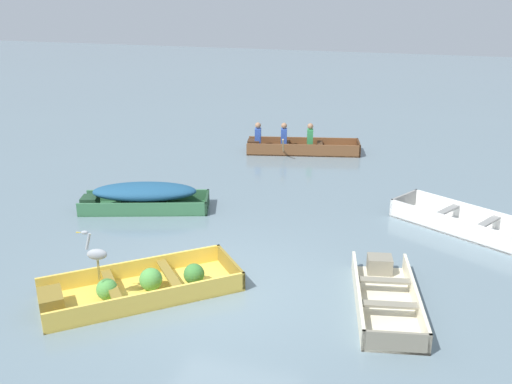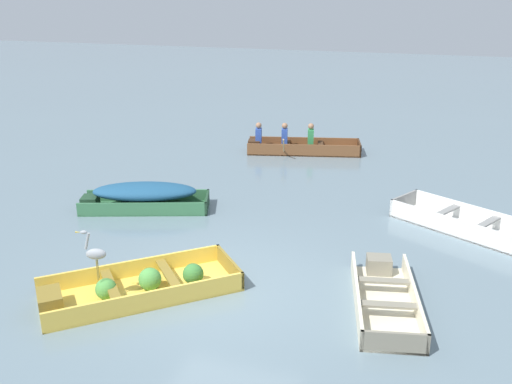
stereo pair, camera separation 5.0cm
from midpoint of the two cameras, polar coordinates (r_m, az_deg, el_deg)
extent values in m
plane|color=slate|center=(9.85, -3.33, -9.46)|extent=(80.00, 80.00, 0.00)
cube|color=#E5BC47|center=(9.82, -11.26, -9.81)|extent=(3.20, 3.09, 0.04)
cube|color=#E5BC47|center=(9.24, -10.47, -10.69)|extent=(2.39, 2.22, 0.34)
cube|color=#E5BC47|center=(10.26, -12.07, -7.56)|extent=(2.39, 2.22, 0.34)
cube|color=olive|center=(10.14, -2.52, -7.48)|extent=(0.88, 0.94, 0.34)
cube|color=olive|center=(9.60, -19.76, -10.25)|extent=(0.64, 0.65, 0.31)
cube|color=olive|center=(9.64, -14.17, -9.06)|extent=(0.89, 0.94, 0.04)
cube|color=olive|center=(9.80, -8.58, -8.14)|extent=(0.89, 0.94, 0.04)
sphere|color=#4C9342|center=(9.64, -14.62, -9.35)|extent=(0.35, 0.35, 0.35)
sphere|color=#4C9342|center=(9.75, -10.42, -8.56)|extent=(0.38, 0.38, 0.38)
sphere|color=#387533|center=(9.84, -6.16, -8.14)|extent=(0.36, 0.36, 0.36)
cube|color=white|center=(12.80, 20.20, -3.52)|extent=(3.17, 2.34, 0.04)
cube|color=white|center=(13.15, 21.28, -2.20)|extent=(2.71, 1.48, 0.40)
cube|color=white|center=(12.33, 19.23, -3.37)|extent=(2.71, 1.48, 0.40)
cube|color=gray|center=(13.41, 14.67, -1.06)|extent=(0.53, 0.92, 0.40)
cube|color=gray|center=(12.53, 22.18, -2.90)|extent=(0.58, 0.89, 0.04)
cube|color=gray|center=(12.89, 18.56, -1.82)|extent=(0.58, 0.89, 0.04)
cube|color=#387047|center=(13.40, -10.86, -1.60)|extent=(3.04, 1.86, 0.04)
cube|color=#387047|center=(12.95, -11.22, -1.73)|extent=(2.74, 1.03, 0.31)
cube|color=#387047|center=(13.76, -10.60, -0.40)|extent=(2.74, 1.03, 0.31)
cube|color=#1E3D27|center=(13.18, -4.81, -1.03)|extent=(0.36, 0.90, 0.31)
cube|color=#1E3D27|center=(13.63, -16.15, -0.99)|extent=(0.48, 0.52, 0.28)
cube|color=#1E3D27|center=(13.41, -12.74, -0.74)|extent=(0.43, 0.84, 0.04)
cube|color=#1E3D27|center=(13.26, -9.07, -0.73)|extent=(0.43, 0.84, 0.04)
ellipsoid|color=navy|center=(13.26, -10.97, 0.06)|extent=(2.53, 1.64, 0.39)
cube|color=beige|center=(9.51, 12.89, -10.97)|extent=(1.50, 2.72, 0.04)
cube|color=beige|center=(9.39, 10.19, -10.15)|extent=(0.62, 2.52, 0.33)
cube|color=beige|center=(9.51, 15.69, -10.23)|extent=(0.62, 2.52, 0.33)
cube|color=gray|center=(8.37, 13.88, -14.45)|extent=(0.94, 0.26, 0.33)
cube|color=gray|center=(10.40, 12.33, -7.12)|extent=(0.50, 0.45, 0.30)
cube|color=gray|center=(9.74, 12.75, -8.66)|extent=(0.86, 0.34, 0.04)
cube|color=gray|center=(9.07, 13.25, -10.94)|extent=(0.86, 0.34, 0.04)
cube|color=brown|center=(17.86, 4.87, 4.03)|extent=(3.59, 1.80, 0.04)
cube|color=brown|center=(17.38, 4.89, 4.15)|extent=(3.36, 0.91, 0.37)
cube|color=brown|center=(18.26, 4.88, 4.91)|extent=(3.36, 0.91, 0.37)
cube|color=#3F2716|center=(17.92, 10.35, 4.37)|extent=(0.29, 0.95, 0.37)
cube|color=#3F2716|center=(17.87, -0.10, 4.71)|extent=(0.46, 0.51, 0.33)
cube|color=#3F2716|center=(17.80, 3.22, 4.87)|extent=(0.37, 0.88, 0.04)
cube|color=#3F2716|center=(17.81, 6.57, 4.78)|extent=(0.37, 0.88, 0.04)
cube|color=#338C4C|center=(17.74, 5.57, 5.56)|extent=(0.24, 0.32, 0.44)
sphere|color=#9E7051|center=(17.67, 5.60, 6.56)|extent=(0.18, 0.18, 0.18)
cube|color=#2D4CA5|center=(17.74, 2.95, 5.62)|extent=(0.24, 0.32, 0.44)
sphere|color=#9E7051|center=(17.67, 2.97, 6.63)|extent=(0.18, 0.18, 0.18)
cube|color=#2D4CA5|center=(17.78, 0.34, 5.68)|extent=(0.24, 0.32, 0.44)
sphere|color=#9E7051|center=(17.71, 0.34, 6.69)|extent=(0.18, 0.18, 0.18)
cylinder|color=tan|center=(17.01, 2.87, 4.68)|extent=(0.20, 0.63, 0.55)
cylinder|color=tan|center=(18.53, 3.02, 5.91)|extent=(0.20, 0.63, 0.55)
cylinder|color=olive|center=(9.42, -15.46, -7.53)|extent=(0.02, 0.02, 0.35)
cylinder|color=olive|center=(9.47, -15.35, -7.36)|extent=(0.02, 0.02, 0.35)
ellipsoid|color=#93999E|center=(9.33, -15.55, -5.99)|extent=(0.35, 0.23, 0.18)
cylinder|color=#93999E|center=(9.28, -16.38, -4.73)|extent=(0.12, 0.08, 0.28)
ellipsoid|color=#93999E|center=(9.23, -16.71, -3.87)|extent=(0.12, 0.09, 0.06)
cone|color=gold|center=(9.26, -17.18, -3.85)|extent=(0.10, 0.05, 0.02)
camera|label=1|loc=(0.03, -89.89, 0.04)|focal=40.00mm
camera|label=2|loc=(0.03, 90.11, -0.04)|focal=40.00mm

